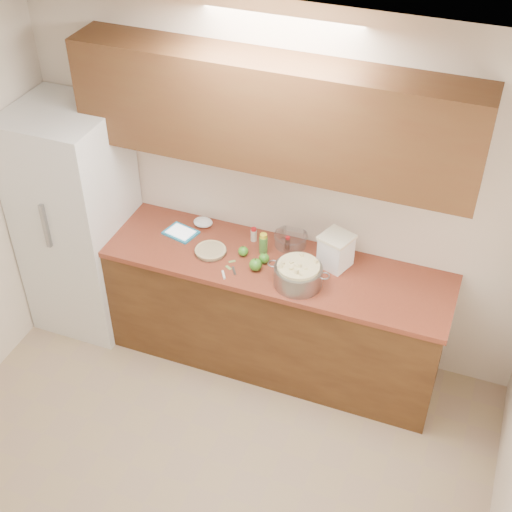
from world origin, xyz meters
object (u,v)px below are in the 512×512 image
at_px(flour_canister, 336,250).
at_px(colander, 298,275).
at_px(tablet, 181,233).
at_px(pie, 211,251).

bearing_deg(flour_canister, colander, -121.97).
bearing_deg(flour_canister, tablet, -177.38).
distance_m(colander, flour_canister, 0.33).
height_order(pie, tablet, pie).
height_order(colander, flour_canister, flour_canister).
relative_size(pie, flour_canister, 0.89).
relative_size(colander, flour_canister, 1.67).
height_order(pie, flour_canister, flour_canister).
bearing_deg(tablet, colander, 0.51).
xyz_separation_m(flour_canister, tablet, (-1.13, -0.05, -0.12)).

